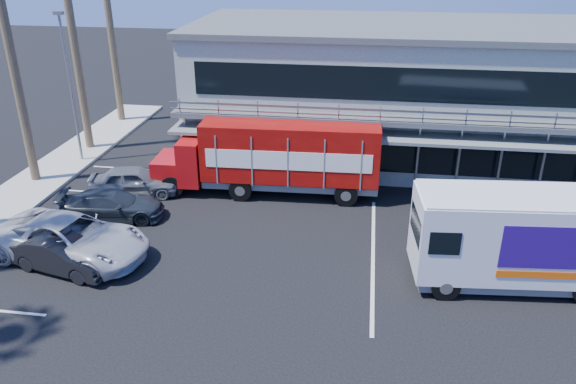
# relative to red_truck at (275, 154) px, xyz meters

# --- Properties ---
(ground) EXTENTS (120.00, 120.00, 0.00)m
(ground) POSITION_rel_red_truck_xyz_m (2.79, -8.48, -2.00)
(ground) COLOR black
(ground) RESTS_ON ground
(building) EXTENTS (22.40, 12.00, 7.30)m
(building) POSITION_rel_red_truck_xyz_m (5.79, 6.46, 1.65)
(building) COLOR gray
(building) RESTS_ON ground
(curb_strip) EXTENTS (3.00, 32.00, 0.16)m
(curb_strip) POSITION_rel_red_truck_xyz_m (-12.21, -2.48, -1.92)
(curb_strip) COLOR #A5A399
(curb_strip) RESTS_ON ground
(light_pole_far) EXTENTS (0.50, 0.25, 8.09)m
(light_pole_far) POSITION_rel_red_truck_xyz_m (-11.41, 2.52, 2.50)
(light_pole_far) COLOR gray
(light_pole_far) RESTS_ON ground
(red_truck) EXTENTS (10.89, 2.92, 3.64)m
(red_truck) POSITION_rel_red_truck_xyz_m (0.00, 0.00, 0.00)
(red_truck) COLOR #AD0E0F
(red_truck) RESTS_ON ground
(white_van) EXTENTS (7.42, 3.08, 3.54)m
(white_van) POSITION_rel_red_truck_xyz_m (9.74, -6.69, -0.12)
(white_van) COLOR silver
(white_van) RESTS_ON ground
(parked_car_b) EXTENTS (4.30, 2.31, 1.35)m
(parked_car_b) POSITION_rel_red_truck_xyz_m (-6.71, -8.13, -1.33)
(parked_car_b) COLOR black
(parked_car_b) RESTS_ON ground
(parked_car_c) EXTENTS (6.59, 3.88, 1.72)m
(parked_car_c) POSITION_rel_red_truck_xyz_m (-6.82, -7.30, -1.14)
(parked_car_c) COLOR silver
(parked_car_c) RESTS_ON ground
(parked_car_d) EXTENTS (4.79, 2.64, 1.31)m
(parked_car_d) POSITION_rel_red_truck_xyz_m (-6.71, -3.85, -1.34)
(parked_car_d) COLOR #272D34
(parked_car_d) RESTS_ON ground
(parked_car_e) EXTENTS (4.54, 2.64, 1.45)m
(parked_car_e) POSITION_rel_red_truck_xyz_m (-6.71, -1.28, -1.27)
(parked_car_e) COLOR slate
(parked_car_e) RESTS_ON ground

